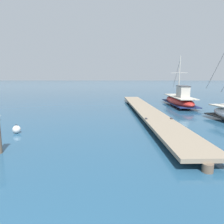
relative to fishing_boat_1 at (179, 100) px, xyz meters
name	(u,v)px	position (x,y,z in m)	size (l,w,h in m)	color
floating_dock	(146,110)	(-4.32, -5.06, -0.27)	(2.73, 21.33, 0.53)	gray
fishing_boat_1	(179,100)	(0.00, 0.00, 0.00)	(2.05, 7.53, 5.28)	#AD2823
mooring_buoy	(17,129)	(-12.29, -11.05, -0.42)	(0.43, 0.43, 0.50)	silver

